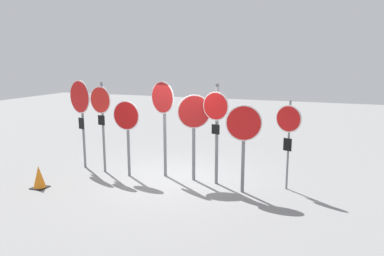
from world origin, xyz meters
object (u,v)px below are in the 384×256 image
at_px(stop_sign_5, 216,119).
at_px(stop_sign_7, 288,126).
at_px(stop_sign_2, 127,123).
at_px(stop_sign_6, 244,132).
at_px(stop_sign_4, 194,121).
at_px(stop_sign_0, 80,105).
at_px(traffic_cone_0, 39,177).
at_px(stop_sign_3, 163,109).
at_px(stop_sign_1, 101,109).

relative_size(stop_sign_5, stop_sign_7, 1.17).
distance_m(stop_sign_2, stop_sign_7, 4.19).
distance_m(stop_sign_2, stop_sign_6, 3.22).
relative_size(stop_sign_5, stop_sign_6, 1.21).
distance_m(stop_sign_4, stop_sign_7, 2.36).
bearing_deg(stop_sign_0, stop_sign_6, 15.23).
distance_m(stop_sign_2, stop_sign_5, 2.45).
relative_size(stop_sign_0, traffic_cone_0, 4.50).
xyz_separation_m(stop_sign_5, stop_sign_6, (0.79, -0.38, -0.20)).
bearing_deg(stop_sign_4, stop_sign_7, -24.45).
relative_size(stop_sign_3, traffic_cone_0, 4.54).
xyz_separation_m(stop_sign_3, stop_sign_6, (2.30, -0.49, -0.36)).
distance_m(stop_sign_6, traffic_cone_0, 5.17).
height_order(stop_sign_4, stop_sign_6, stop_sign_4).
bearing_deg(stop_sign_0, stop_sign_3, 21.81).
bearing_deg(traffic_cone_0, stop_sign_2, 45.26).
bearing_deg(stop_sign_1, stop_sign_5, 13.82).
height_order(stop_sign_0, stop_sign_6, stop_sign_0).
distance_m(stop_sign_1, stop_sign_4, 2.67).
height_order(stop_sign_1, stop_sign_3, stop_sign_3).
height_order(stop_sign_0, stop_sign_5, stop_sign_5).
height_order(stop_sign_1, stop_sign_2, stop_sign_1).
bearing_deg(stop_sign_7, traffic_cone_0, -140.16).
xyz_separation_m(stop_sign_1, stop_sign_6, (4.06, -0.23, -0.31)).
bearing_deg(stop_sign_3, traffic_cone_0, -118.90).
relative_size(stop_sign_5, traffic_cone_0, 4.50).
bearing_deg(stop_sign_6, stop_sign_0, 165.63).
distance_m(stop_sign_2, stop_sign_3, 1.05).
height_order(stop_sign_6, stop_sign_7, stop_sign_7).
xyz_separation_m(stop_sign_1, stop_sign_2, (0.85, -0.08, -0.33)).
height_order(stop_sign_0, stop_sign_4, stop_sign_0).
relative_size(stop_sign_1, stop_sign_7, 1.15).
distance_m(stop_sign_3, stop_sign_6, 2.38).
relative_size(stop_sign_0, stop_sign_7, 1.16).
relative_size(stop_sign_0, stop_sign_2, 1.24).
height_order(stop_sign_4, stop_sign_7, stop_sign_4).
xyz_separation_m(stop_sign_6, traffic_cone_0, (-4.81, -1.47, -1.22)).
relative_size(stop_sign_4, stop_sign_7, 1.03).
bearing_deg(stop_sign_2, stop_sign_3, 21.57).
relative_size(stop_sign_0, stop_sign_5, 1.00).
bearing_deg(stop_sign_5, traffic_cone_0, -142.66).
height_order(stop_sign_5, traffic_cone_0, stop_sign_5).
bearing_deg(stop_sign_0, stop_sign_7, 21.97).
bearing_deg(stop_sign_5, stop_sign_4, -172.89).
distance_m(stop_sign_0, stop_sign_7, 5.85).
distance_m(stop_sign_3, stop_sign_4, 0.93).
bearing_deg(stop_sign_7, stop_sign_5, -152.57).
height_order(stop_sign_0, stop_sign_2, stop_sign_0).
bearing_deg(stop_sign_4, stop_sign_1, 156.11).
height_order(stop_sign_5, stop_sign_7, stop_sign_5).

